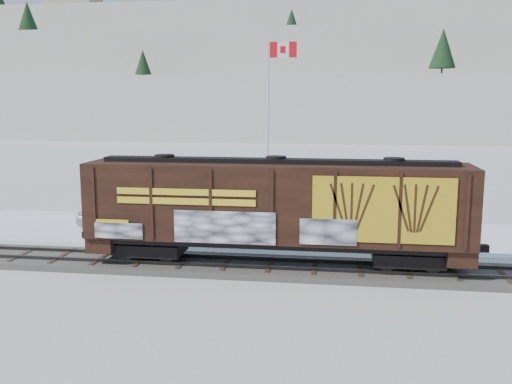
% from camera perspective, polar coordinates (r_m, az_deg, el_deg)
% --- Properties ---
extents(ground, '(500.00, 500.00, 0.00)m').
position_cam_1_polar(ground, '(26.05, 1.45, -7.84)').
color(ground, white).
rests_on(ground, ground).
extents(rail_track, '(50.00, 3.40, 0.43)m').
position_cam_1_polar(rail_track, '(26.01, 1.45, -7.53)').
color(rail_track, '#59544C').
rests_on(rail_track, ground).
extents(parking_strip, '(40.00, 8.00, 0.03)m').
position_cam_1_polar(parking_strip, '(33.25, 3.00, -4.06)').
color(parking_strip, white).
rests_on(parking_strip, ground).
extents(hillside, '(360.00, 110.00, 93.00)m').
position_cam_1_polar(hillside, '(164.69, 7.40, 11.46)').
color(hillside, white).
rests_on(hillside, ground).
extents(hopper_railcar, '(16.86, 3.06, 4.66)m').
position_cam_1_polar(hopper_railcar, '(25.30, 1.99, -1.33)').
color(hopper_railcar, black).
rests_on(hopper_railcar, rail_track).
extents(flagpole, '(2.30, 0.90, 11.53)m').
position_cam_1_polar(flagpole, '(37.92, 1.37, 4.10)').
color(flagpole, silver).
rests_on(flagpole, ground).
extents(car_silver, '(4.42, 2.71, 1.41)m').
position_cam_1_polar(car_silver, '(34.59, -14.36, -2.60)').
color(car_silver, silver).
rests_on(car_silver, parking_strip).
extents(car_white, '(4.50, 3.08, 1.40)m').
position_cam_1_polar(car_white, '(32.65, -0.98, -3.00)').
color(car_white, silver).
rests_on(car_white, parking_strip).
extents(car_dark, '(4.89, 3.04, 1.32)m').
position_cam_1_polar(car_dark, '(33.11, 11.67, -3.10)').
color(car_dark, black).
rests_on(car_dark, parking_strip).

